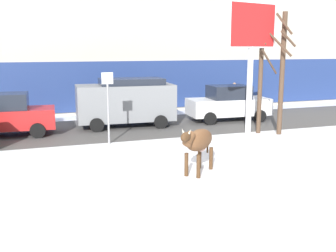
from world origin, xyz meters
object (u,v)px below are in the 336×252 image
(car_grey_van, at_px, (126,101))
(bare_tree_right_lot, at_px, (261,80))
(cow_brown, at_px, (198,141))
(pedestrian_near_billboard, at_px, (143,101))
(street_sign, at_px, (108,102))
(pedestrian_by_cars, at_px, (234,97))
(car_red_sedan, at_px, (4,115))
(billboard, at_px, (252,34))
(car_white_sedan, at_px, (228,103))
(bare_tree_left_lot, at_px, (282,70))

(car_grey_van, bearing_deg, bare_tree_right_lot, -33.27)
(cow_brown, distance_m, pedestrian_near_billboard, 10.49)
(car_grey_van, height_order, street_sign, street_sign)
(pedestrian_by_cars, bearing_deg, street_sign, -145.94)
(car_red_sedan, height_order, street_sign, street_sign)
(billboard, relative_size, car_grey_van, 1.18)
(pedestrian_by_cars, height_order, bare_tree_right_lot, bare_tree_right_lot)
(car_red_sedan, distance_m, street_sign, 5.03)
(billboard, xyz_separation_m, pedestrian_by_cars, (2.77, 6.49, -3.43))
(pedestrian_by_cars, bearing_deg, car_white_sedan, -123.42)
(cow_brown, distance_m, bare_tree_left_lot, 7.12)
(car_white_sedan, bearing_deg, bare_tree_right_lot, -92.92)
(pedestrian_near_billboard, xyz_separation_m, bare_tree_right_lot, (3.72, -5.88, 1.49))
(billboard, distance_m, bare_tree_left_lot, 2.20)
(car_red_sedan, bearing_deg, cow_brown, -52.65)
(pedestrian_by_cars, height_order, bare_tree_left_lot, bare_tree_left_lot)
(pedestrian_near_billboard, distance_m, street_sign, 6.59)
(billboard, xyz_separation_m, bare_tree_left_lot, (1.60, 0.09, -1.51))
(billboard, relative_size, car_red_sedan, 1.30)
(pedestrian_by_cars, bearing_deg, pedestrian_near_billboard, 180.00)
(cow_brown, xyz_separation_m, street_sign, (-1.86, 4.61, 0.68))
(pedestrian_by_cars, relative_size, street_sign, 0.61)
(bare_tree_left_lot, bearing_deg, car_red_sedan, 162.51)
(car_grey_van, height_order, bare_tree_left_lot, bare_tree_left_lot)
(billboard, xyz_separation_m, bare_tree_right_lot, (0.88, 0.60, -1.95))
(car_grey_van, bearing_deg, pedestrian_by_cars, 19.00)
(car_white_sedan, bearing_deg, bare_tree_left_lot, -81.63)
(car_white_sedan, bearing_deg, pedestrian_by_cars, 56.58)
(cow_brown, bearing_deg, car_red_sedan, 127.35)
(pedestrian_near_billboard, bearing_deg, bare_tree_left_lot, -55.18)
(bare_tree_right_lot, xyz_separation_m, street_sign, (-6.72, 0.07, -0.70))
(car_grey_van, height_order, pedestrian_by_cars, car_grey_van)
(car_red_sedan, height_order, pedestrian_near_billboard, car_red_sedan)
(billboard, relative_size, bare_tree_right_lot, 1.15)
(pedestrian_near_billboard, bearing_deg, bare_tree_right_lot, -57.67)
(cow_brown, bearing_deg, car_white_sedan, 57.26)
(pedestrian_by_cars, bearing_deg, billboard, -113.13)
(bare_tree_left_lot, bearing_deg, billboard, -176.69)
(pedestrian_near_billboard, height_order, pedestrian_by_cars, same)
(cow_brown, height_order, car_grey_van, car_grey_van)
(cow_brown, distance_m, billboard, 6.51)
(car_red_sedan, xyz_separation_m, bare_tree_left_lot, (11.40, -3.59, 1.90))
(car_red_sedan, distance_m, car_grey_van, 5.46)
(car_grey_van, relative_size, car_white_sedan, 1.09)
(car_red_sedan, relative_size, pedestrian_by_cars, 2.48)
(street_sign, bearing_deg, pedestrian_by_cars, 34.06)
(cow_brown, xyz_separation_m, car_grey_van, (-0.37, 7.97, 0.25))
(cow_brown, xyz_separation_m, pedestrian_near_billboard, (1.13, 10.43, -0.11))
(cow_brown, relative_size, car_grey_van, 0.35)
(pedestrian_by_cars, relative_size, bare_tree_left_lot, 0.33)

